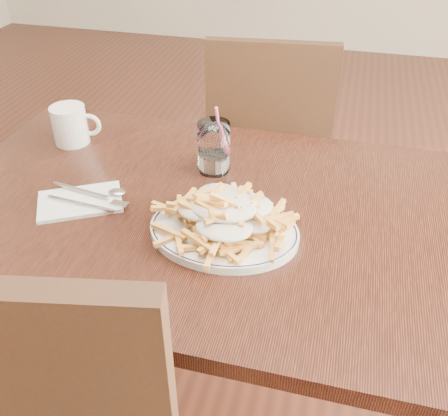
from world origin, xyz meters
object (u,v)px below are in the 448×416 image
(water_glass, at_px, (214,150))
(fries_plate, at_px, (224,231))
(coffee_mug, at_px, (71,125))
(table, at_px, (195,231))
(chair_far, at_px, (269,140))
(loaded_fries, at_px, (224,211))

(water_glass, bearing_deg, fries_plate, -70.14)
(water_glass, xyz_separation_m, coffee_mug, (-0.41, 0.05, -0.00))
(table, relative_size, water_glass, 6.86)
(table, xyz_separation_m, fries_plate, (0.09, -0.09, 0.09))
(chair_far, bearing_deg, fries_plate, -86.89)
(fries_plate, relative_size, coffee_mug, 2.92)
(fries_plate, bearing_deg, table, 135.88)
(loaded_fries, relative_size, water_glass, 1.83)
(chair_far, xyz_separation_m, fries_plate, (0.05, -0.85, 0.24))
(chair_far, bearing_deg, loaded_fries, -86.89)
(table, distance_m, chair_far, 0.78)
(water_glass, height_order, coffee_mug, water_glass)
(fries_plate, bearing_deg, water_glass, 109.86)
(fries_plate, bearing_deg, chair_far, 93.11)
(chair_far, height_order, coffee_mug, chair_far)
(loaded_fries, bearing_deg, fries_plate, 63.43)
(chair_far, distance_m, coffee_mug, 0.77)
(fries_plate, distance_m, coffee_mug, 0.58)
(fries_plate, bearing_deg, coffee_mug, 149.83)
(table, distance_m, coffee_mug, 0.47)
(loaded_fries, relative_size, coffee_mug, 2.45)
(fries_plate, height_order, loaded_fries, loaded_fries)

